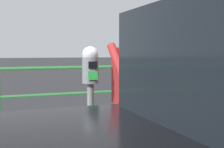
# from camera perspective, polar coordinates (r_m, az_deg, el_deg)

# --- Properties ---
(parking_meter) EXTENTS (0.17, 0.18, 1.43)m
(parking_meter) POSITION_cam_1_polar(r_m,az_deg,el_deg) (3.10, -4.20, -1.88)
(parking_meter) COLOR slate
(parking_meter) RESTS_ON sidewalk_curb
(pedestrian_at_meter) EXTENTS (0.60, 0.54, 1.63)m
(pedestrian_at_meter) POSITION_cam_1_polar(r_m,az_deg,el_deg) (3.29, 4.08, -3.40)
(pedestrian_at_meter) COLOR slate
(pedestrian_at_meter) RESTS_ON sidewalk_curb
(background_railing) EXTENTS (24.06, 0.06, 1.11)m
(background_railing) POSITION_cam_1_polar(r_m,az_deg,el_deg) (5.49, -9.69, -1.76)
(background_railing) COLOR #2D7A38
(background_railing) RESTS_ON sidewalk_curb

